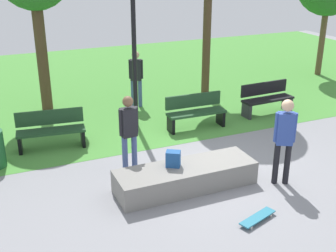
% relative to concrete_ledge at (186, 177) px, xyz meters
% --- Properties ---
extents(ground_plane, '(28.00, 28.00, 0.00)m').
position_rel_concrete_ledge_xyz_m(ground_plane, '(1.01, 0.30, -0.24)').
color(ground_plane, gray).
extents(grass_lawn, '(26.60, 12.33, 0.01)m').
position_rel_concrete_ledge_xyz_m(grass_lawn, '(1.01, 8.13, -0.23)').
color(grass_lawn, '#478C38').
rests_on(grass_lawn, ground_plane).
extents(concrete_ledge, '(2.85, 0.88, 0.47)m').
position_rel_concrete_ledge_xyz_m(concrete_ledge, '(0.00, 0.00, 0.00)').
color(concrete_ledge, gray).
rests_on(concrete_ledge, ground_plane).
extents(backpack_on_ledge, '(0.34, 0.32, 0.32)m').
position_rel_concrete_ledge_xyz_m(backpack_on_ledge, '(-0.23, 0.11, 0.40)').
color(backpack_on_ledge, '#1E4C8C').
rests_on(backpack_on_ledge, concrete_ledge).
extents(skater_performing_trick, '(0.39, 0.33, 1.80)m').
position_rel_concrete_ledge_xyz_m(skater_performing_trick, '(1.86, -0.61, 0.83)').
color(skater_performing_trick, black).
rests_on(skater_performing_trick, ground_plane).
extents(skater_watching, '(0.43, 0.23, 1.71)m').
position_rel_concrete_ledge_xyz_m(skater_watching, '(-0.80, 1.10, 0.77)').
color(skater_watching, '#3F5184').
rests_on(skater_watching, ground_plane).
extents(skateboard_by_ledge, '(0.82, 0.45, 0.08)m').
position_rel_concrete_ledge_xyz_m(skateboard_by_ledge, '(0.66, -1.57, -0.17)').
color(skateboard_by_ledge, teal).
rests_on(skateboard_by_ledge, ground_plane).
extents(park_bench_by_oak, '(1.61, 0.51, 0.91)m').
position_rel_concrete_ledge_xyz_m(park_bench_by_oak, '(1.62, 2.81, 0.25)').
color(park_bench_by_oak, '#1E4223').
rests_on(park_bench_by_oak, ground_plane).
extents(park_bench_far_left, '(1.62, 0.55, 0.91)m').
position_rel_concrete_ledge_xyz_m(park_bench_far_left, '(4.04, 3.01, 0.25)').
color(park_bench_far_left, black).
rests_on(park_bench_far_left, ground_plane).
extents(park_bench_near_path, '(1.64, 0.65, 0.91)m').
position_rel_concrete_ledge_xyz_m(park_bench_near_path, '(-2.14, 3.04, 0.25)').
color(park_bench_near_path, '#1E4223').
rests_on(park_bench_near_path, ground_plane).
extents(lamp_post, '(0.28, 0.28, 4.20)m').
position_rel_concrete_ledge_xyz_m(lamp_post, '(0.20, 3.55, 2.32)').
color(lamp_post, black).
rests_on(lamp_post, ground_plane).
extents(pedestrian_with_backpack, '(0.42, 0.43, 1.72)m').
position_rel_concrete_ledge_xyz_m(pedestrian_with_backpack, '(0.77, 5.12, 0.80)').
color(pedestrian_with_backpack, '#3F5184').
rests_on(pedestrian_with_backpack, ground_plane).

